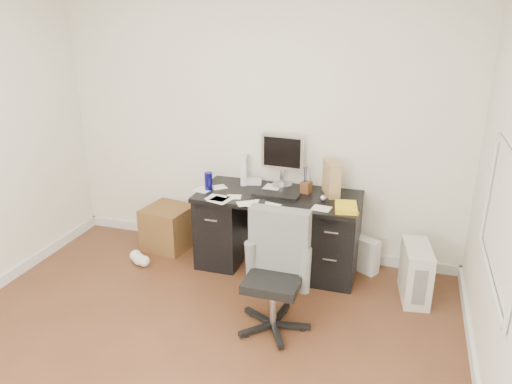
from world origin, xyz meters
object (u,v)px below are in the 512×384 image
(lcd_monitor, at_px, (282,160))
(pc_tower, at_px, (415,273))
(desk, at_px, (278,229))
(keyboard, at_px, (276,195))
(wicker_basket, at_px, (168,227))
(office_chair, at_px, (274,275))

(lcd_monitor, relative_size, pc_tower, 1.07)
(desk, relative_size, lcd_monitor, 2.91)
(keyboard, height_order, pc_tower, keyboard)
(wicker_basket, bearing_deg, office_chair, -36.37)
(keyboard, relative_size, office_chair, 0.44)
(desk, distance_m, lcd_monitor, 0.66)
(keyboard, bearing_deg, wicker_basket, 175.89)
(office_chair, relative_size, pc_tower, 1.98)
(lcd_monitor, distance_m, pc_tower, 1.56)
(keyboard, height_order, wicker_basket, keyboard)
(office_chair, height_order, wicker_basket, office_chair)
(office_chair, xyz_separation_m, pc_tower, (1.05, 0.80, -0.24))
(desk, bearing_deg, lcd_monitor, 96.62)
(desk, relative_size, office_chair, 1.58)
(desk, relative_size, pc_tower, 3.12)
(lcd_monitor, bearing_deg, office_chair, -74.86)
(lcd_monitor, xyz_separation_m, office_chair, (0.25, -1.21, -0.53))
(desk, relative_size, keyboard, 3.54)
(keyboard, bearing_deg, pc_tower, -3.01)
(lcd_monitor, xyz_separation_m, pc_tower, (1.30, -0.42, -0.77))
(lcd_monitor, bearing_deg, desk, -80.02)
(office_chair, distance_m, pc_tower, 1.33)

